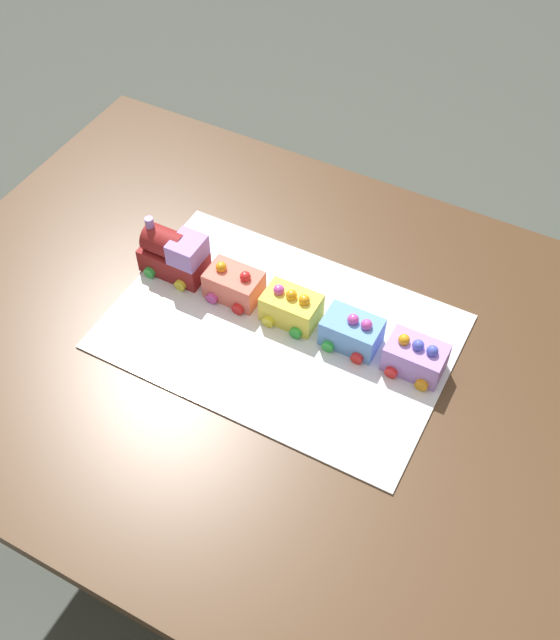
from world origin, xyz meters
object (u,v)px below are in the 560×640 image
object	(u,v)px
cake_car_gondola_coral	(234,284)
cake_car_flatbed_sky_blue	(352,332)
dining_table	(280,383)
cake_car_hopper_lemon	(291,307)
cake_car_caboose_lavender	(415,357)
cake_locomotive	(174,254)

from	to	relation	value
cake_car_gondola_coral	cake_car_flatbed_sky_blue	xyz separation A→B (m)	(0.24, 0.00, 0.00)
dining_table	cake_car_flatbed_sky_blue	world-z (taller)	cake_car_flatbed_sky_blue
cake_car_gondola_coral	cake_car_hopper_lemon	distance (m)	0.12
dining_table	cake_car_caboose_lavender	world-z (taller)	cake_car_caboose_lavender
dining_table	cake_car_caboose_lavender	bearing A→B (deg)	16.92
cake_car_hopper_lemon	cake_car_gondola_coral	bearing A→B (deg)	-180.00
cake_car_flatbed_sky_blue	cake_car_hopper_lemon	bearing A→B (deg)	180.00
dining_table	cake_car_flatbed_sky_blue	bearing A→B (deg)	32.82
cake_car_caboose_lavender	cake_locomotive	bearing A→B (deg)	-180.00
dining_table	cake_locomotive	bearing A→B (deg)	165.44
cake_locomotive	cake_car_hopper_lemon	world-z (taller)	cake_locomotive
cake_car_gondola_coral	cake_car_flatbed_sky_blue	world-z (taller)	same
cake_car_gondola_coral	cake_car_caboose_lavender	distance (m)	0.35
dining_table	cake_locomotive	size ratio (longest dim) A/B	10.00
dining_table	cake_car_flatbed_sky_blue	distance (m)	0.19
dining_table	cake_car_caboose_lavender	size ratio (longest dim) A/B	14.00
cake_locomotive	cake_car_gondola_coral	world-z (taller)	cake_locomotive
cake_car_gondola_coral	cake_locomotive	bearing A→B (deg)	-180.00
dining_table	cake_car_gondola_coral	size ratio (longest dim) A/B	14.00
cake_locomotive	cake_car_hopper_lemon	xyz separation A→B (m)	(0.25, 0.00, -0.02)
cake_car_flatbed_sky_blue	cake_locomotive	bearing A→B (deg)	-180.00
cake_car_flatbed_sky_blue	cake_car_gondola_coral	bearing A→B (deg)	180.00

